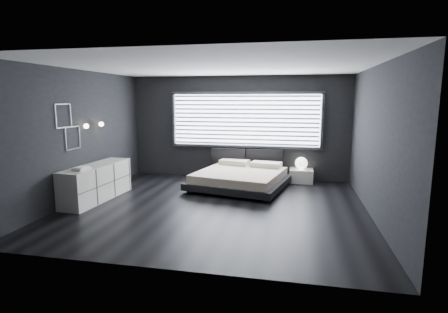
# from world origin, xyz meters

# --- Properties ---
(room) EXTENTS (6.04, 6.00, 2.80)m
(room) POSITION_xyz_m (0.00, 0.00, 1.40)
(room) COLOR black
(room) RESTS_ON ground
(window) EXTENTS (4.14, 0.09, 1.52)m
(window) POSITION_xyz_m (0.20, 2.70, 1.61)
(window) COLOR white
(window) RESTS_ON ground
(headboard) EXTENTS (1.96, 0.16, 0.52)m
(headboard) POSITION_xyz_m (0.25, 2.64, 0.57)
(headboard) COLOR black
(headboard) RESTS_ON ground
(sconce_near) EXTENTS (0.18, 0.11, 0.11)m
(sconce_near) POSITION_xyz_m (-2.88, 0.05, 1.60)
(sconce_near) COLOR silver
(sconce_near) RESTS_ON ground
(sconce_far) EXTENTS (0.18, 0.11, 0.11)m
(sconce_far) POSITION_xyz_m (-2.88, 0.65, 1.60)
(sconce_far) COLOR silver
(sconce_far) RESTS_ON ground
(wall_art_upper) EXTENTS (0.01, 0.48, 0.48)m
(wall_art_upper) POSITION_xyz_m (-2.98, -0.55, 1.85)
(wall_art_upper) COLOR #47474C
(wall_art_upper) RESTS_ON ground
(wall_art_lower) EXTENTS (0.01, 0.48, 0.48)m
(wall_art_lower) POSITION_xyz_m (-2.98, -0.30, 1.38)
(wall_art_lower) COLOR #47474C
(wall_art_lower) RESTS_ON ground
(bed) EXTENTS (2.52, 2.45, 0.56)m
(bed) POSITION_xyz_m (0.26, 1.59, 0.26)
(bed) COLOR black
(bed) RESTS_ON ground
(nightstand) EXTENTS (0.61, 0.51, 0.35)m
(nightstand) POSITION_xyz_m (1.75, 2.50, 0.18)
(nightstand) COLOR silver
(nightstand) RESTS_ON ground
(orb_lamp) EXTENTS (0.32, 0.32, 0.32)m
(orb_lamp) POSITION_xyz_m (1.74, 2.51, 0.51)
(orb_lamp) COLOR white
(orb_lamp) RESTS_ON nightstand
(dresser) EXTENTS (0.67, 1.96, 0.77)m
(dresser) POSITION_xyz_m (-2.65, -0.05, 0.39)
(dresser) COLOR silver
(dresser) RESTS_ON ground
(book_stack) EXTENTS (0.30, 0.35, 0.06)m
(book_stack) POSITION_xyz_m (-2.64, -0.57, 0.80)
(book_stack) COLOR white
(book_stack) RESTS_ON dresser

